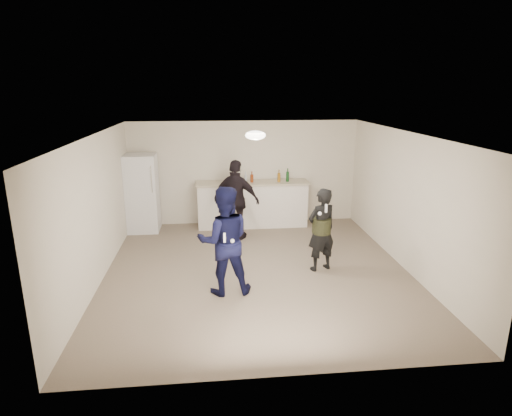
{
  "coord_description": "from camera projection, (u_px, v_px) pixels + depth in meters",
  "views": [
    {
      "loc": [
        -0.77,
        -7.22,
        3.27
      ],
      "look_at": [
        0.0,
        0.2,
        1.15
      ],
      "focal_mm": 30.0,
      "sensor_mm": 36.0,
      "label": 1
    }
  ],
  "objects": [
    {
      "name": "spectator",
      "position": [
        236.0,
        200.0,
        9.33
      ],
      "size": [
        1.12,
        0.82,
        1.77
      ],
      "primitive_type": "imported",
      "rotation": [
        0.0,
        0.0,
        2.72
      ],
      "color": "black",
      "rests_on": "floor"
    },
    {
      "name": "floor",
      "position": [
        257.0,
        271.0,
        7.88
      ],
      "size": [
        6.0,
        6.0,
        0.0
      ],
      "primitive_type": "plane",
      "color": "#6B5B4C",
      "rests_on": "ground"
    },
    {
      "name": "camo_shorts",
      "position": [
        322.0,
        226.0,
        7.72
      ],
      "size": [
        0.34,
        0.34,
        0.28
      ],
      "primitive_type": "cylinder",
      "color": "#2F3518",
      "rests_on": "woman"
    },
    {
      "name": "nunchuk_woman",
      "position": [
        320.0,
        214.0,
        7.42
      ],
      "size": [
        0.07,
        0.07,
        0.07
      ],
      "primitive_type": "sphere",
      "color": "white",
      "rests_on": "woman"
    },
    {
      "name": "counter",
      "position": [
        252.0,
        205.0,
        10.31
      ],
      "size": [
        2.6,
        0.56,
        1.05
      ],
      "primitive_type": "cube",
      "color": "silver",
      "rests_on": "floor"
    },
    {
      "name": "wall_front",
      "position": [
        286.0,
        279.0,
        4.67
      ],
      "size": [
        6.0,
        0.0,
        6.0
      ],
      "primitive_type": "plane",
      "rotation": [
        -1.57,
        0.0,
        0.0
      ],
      "color": "beige",
      "rests_on": "floor"
    },
    {
      "name": "fridge_handle",
      "position": [
        151.0,
        179.0,
        9.45
      ],
      "size": [
        0.02,
        0.02,
        0.6
      ],
      "primitive_type": "cylinder",
      "color": "silver",
      "rests_on": "fridge"
    },
    {
      "name": "counter_top",
      "position": [
        252.0,
        183.0,
        10.16
      ],
      "size": [
        2.68,
        0.64,
        0.04
      ],
      "primitive_type": "cube",
      "color": "#C1AE96",
      "rests_on": "counter"
    },
    {
      "name": "woman",
      "position": [
        321.0,
        230.0,
        7.74
      ],
      "size": [
        0.66,
        0.55,
        1.55
      ],
      "primitive_type": "imported",
      "rotation": [
        0.0,
        0.0,
        3.51
      ],
      "color": "black",
      "rests_on": "floor"
    },
    {
      "name": "nunchuk_man",
      "position": [
        232.0,
        241.0,
        6.59
      ],
      "size": [
        0.07,
        0.07,
        0.07
      ],
      "primitive_type": "sphere",
      "color": "silver",
      "rests_on": "man"
    },
    {
      "name": "ceiling_dome",
      "position": [
        255.0,
        135.0,
        7.5
      ],
      "size": [
        0.36,
        0.36,
        0.16
      ],
      "primitive_type": "ellipsoid",
      "color": "white",
      "rests_on": "ceiling"
    },
    {
      "name": "wall_right",
      "position": [
        407.0,
        201.0,
        7.81
      ],
      "size": [
        0.0,
        6.0,
        6.0
      ],
      "primitive_type": "plane",
      "rotation": [
        1.57,
        0.0,
        -1.57
      ],
      "color": "beige",
      "rests_on": "floor"
    },
    {
      "name": "ceiling",
      "position": [
        257.0,
        134.0,
        7.2
      ],
      "size": [
        6.0,
        6.0,
        0.0
      ],
      "primitive_type": "plane",
      "rotation": [
        3.14,
        0.0,
        0.0
      ],
      "color": "silver",
      "rests_on": "wall_back"
    },
    {
      "name": "fridge",
      "position": [
        142.0,
        193.0,
        9.88
      ],
      "size": [
        0.7,
        0.7,
        1.8
      ],
      "primitive_type": "cube",
      "color": "white",
      "rests_on": "floor"
    },
    {
      "name": "shaker",
      "position": [
        235.0,
        178.0,
        10.19
      ],
      "size": [
        0.08,
        0.08,
        0.17
      ],
      "primitive_type": "cylinder",
      "color": "silver",
      "rests_on": "counter_top"
    },
    {
      "name": "man",
      "position": [
        224.0,
        241.0,
        6.84
      ],
      "size": [
        0.9,
        0.72,
        1.79
      ],
      "primitive_type": "imported",
      "rotation": [
        0.0,
        0.0,
        3.19
      ],
      "color": "#101242",
      "rests_on": "floor"
    },
    {
      "name": "wall_left",
      "position": [
        97.0,
        210.0,
        7.26
      ],
      "size": [
        0.0,
        6.0,
        6.0
      ],
      "primitive_type": "plane",
      "rotation": [
        1.57,
        0.0,
        1.57
      ],
      "color": "beige",
      "rests_on": "floor"
    },
    {
      "name": "remote_man",
      "position": [
        225.0,
        238.0,
        6.53
      ],
      "size": [
        0.04,
        0.04,
        0.15
      ],
      "primitive_type": "cube",
      "color": "white",
      "rests_on": "man"
    },
    {
      "name": "bottle_cluster",
      "position": [
        268.0,
        178.0,
        10.13
      ],
      "size": [
        1.07,
        0.12,
        0.24
      ],
      "color": "maroon",
      "rests_on": "counter_top"
    },
    {
      "name": "remote_woman",
      "position": [
        326.0,
        208.0,
        7.37
      ],
      "size": [
        0.04,
        0.04,
        0.15
      ],
      "primitive_type": "cube",
      "color": "white",
      "rests_on": "woman"
    },
    {
      "name": "wall_back",
      "position": [
        244.0,
        173.0,
        10.41
      ],
      "size": [
        6.0,
        0.0,
        6.0
      ],
      "primitive_type": "plane",
      "rotation": [
        1.57,
        0.0,
        0.0
      ],
      "color": "beige",
      "rests_on": "floor"
    }
  ]
}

